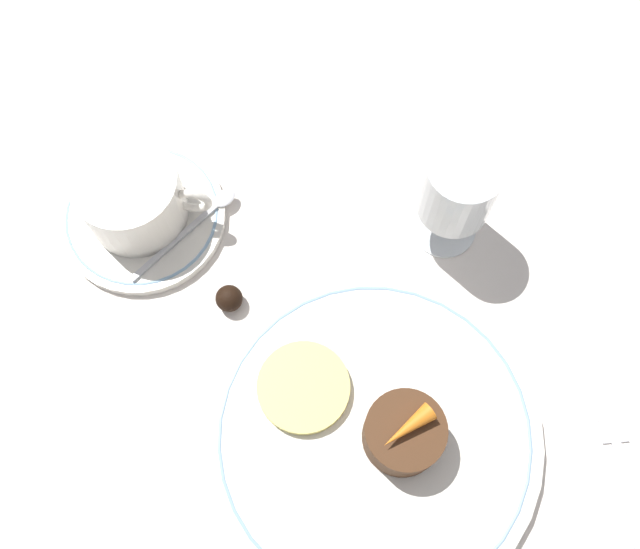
# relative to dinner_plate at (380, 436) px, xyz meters

# --- Properties ---
(ground_plane) EXTENTS (3.00, 3.00, 0.00)m
(ground_plane) POSITION_rel_dinner_plate_xyz_m (-0.00, 0.03, -0.01)
(ground_plane) COLOR white
(dinner_plate) EXTENTS (0.28, 0.28, 0.01)m
(dinner_plate) POSITION_rel_dinner_plate_xyz_m (0.00, 0.00, 0.00)
(dinner_plate) COLOR white
(dinner_plate) RESTS_ON ground_plane
(saucer) EXTENTS (0.15, 0.15, 0.01)m
(saucer) POSITION_rel_dinner_plate_xyz_m (-0.23, 0.18, -0.00)
(saucer) COLOR white
(saucer) RESTS_ON ground_plane
(coffee_cup) EXTENTS (0.12, 0.09, 0.06)m
(coffee_cup) POSITION_rel_dinner_plate_xyz_m (-0.23, 0.18, 0.03)
(coffee_cup) COLOR white
(coffee_cup) RESTS_ON saucer
(spoon) EXTENTS (0.08, 0.10, 0.00)m
(spoon) POSITION_rel_dinner_plate_xyz_m (-0.18, 0.17, 0.00)
(spoon) COLOR silver
(spoon) RESTS_ON saucer
(wine_glass) EXTENTS (0.06, 0.06, 0.12)m
(wine_glass) POSITION_rel_dinner_plate_xyz_m (0.04, 0.20, 0.07)
(wine_glass) COLOR silver
(wine_glass) RESTS_ON ground_plane
(fork) EXTENTS (0.05, 0.18, 0.01)m
(fork) POSITION_rel_dinner_plate_xyz_m (0.20, -0.00, -0.01)
(fork) COLOR silver
(fork) RESTS_ON ground_plane
(dessert_cake) EXTENTS (0.06, 0.06, 0.04)m
(dessert_cake) POSITION_rel_dinner_plate_xyz_m (0.02, 0.00, 0.03)
(dessert_cake) COLOR #4C2D19
(dessert_cake) RESTS_ON dinner_plate
(carrot_garnish) EXTENTS (0.04, 0.04, 0.02)m
(carrot_garnish) POSITION_rel_dinner_plate_xyz_m (0.02, 0.00, 0.05)
(carrot_garnish) COLOR orange
(carrot_garnish) RESTS_ON dessert_cake
(pineapple_slice) EXTENTS (0.08, 0.08, 0.01)m
(pineapple_slice) POSITION_rel_dinner_plate_xyz_m (-0.07, 0.03, 0.01)
(pineapple_slice) COLOR #EFE075
(pineapple_slice) RESTS_ON dinner_plate
(chocolate_truffle) EXTENTS (0.02, 0.02, 0.02)m
(chocolate_truffle) POSITION_rel_dinner_plate_xyz_m (-0.14, 0.10, 0.00)
(chocolate_truffle) COLOR black
(chocolate_truffle) RESTS_ON ground_plane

